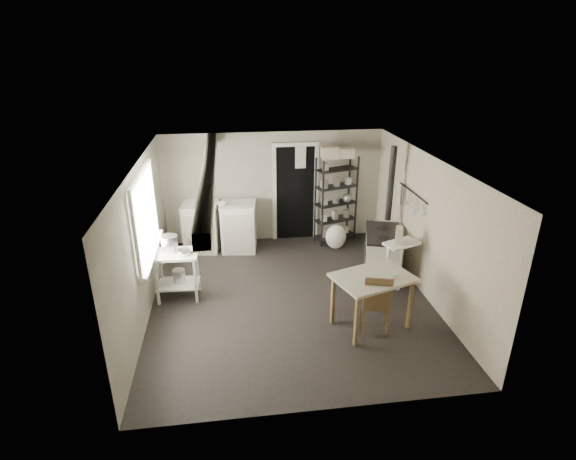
{
  "coord_description": "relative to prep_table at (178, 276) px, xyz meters",
  "views": [
    {
      "loc": [
        -0.92,
        -6.4,
        3.92
      ],
      "look_at": [
        0.0,
        0.3,
        1.1
      ],
      "focal_mm": 28.0,
      "sensor_mm": 36.0,
      "label": 1
    }
  ],
  "objects": [
    {
      "name": "base_cabinets",
      "position": [
        0.69,
        1.82,
        0.06
      ],
      "size": [
        1.57,
        0.82,
        0.99
      ],
      "primitive_type": null,
      "rotation": [
        0.0,
        0.0,
        -0.12
      ],
      "color": "silver",
      "rests_on": "ground"
    },
    {
      "name": "wall_right",
      "position": [
        4.08,
        -0.27,
        0.75
      ],
      "size": [
        0.02,
        5.0,
        2.3
      ],
      "primitive_type": "cube",
      "color": "#A5A08D",
      "rests_on": "ground"
    },
    {
      "name": "stockpot",
      "position": [
        -0.09,
        0.09,
        0.54
      ],
      "size": [
        0.27,
        0.27,
        0.28
      ],
      "primitive_type": "cylinder",
      "rotation": [
        0.0,
        0.0,
        0.06
      ],
      "color": "silver",
      "rests_on": "prep_table"
    },
    {
      "name": "wall_back",
      "position": [
        1.83,
        2.23,
        0.75
      ],
      "size": [
        4.5,
        0.02,
        2.3
      ],
      "primitive_type": "cube",
      "color": "#A5A08D",
      "rests_on": "ground"
    },
    {
      "name": "storage_box_a",
      "position": [
        2.92,
        1.91,
        1.61
      ],
      "size": [
        0.36,
        0.32,
        0.24
      ],
      "primitive_type": "cube",
      "rotation": [
        0.0,
        0.0,
        -0.05
      ],
      "color": "beige",
      "rests_on": "shelf_rack"
    },
    {
      "name": "stovepipe",
      "position": [
        3.79,
        0.73,
        1.19
      ],
      "size": [
        0.14,
        0.14,
        1.38
      ],
      "primitive_type": null,
      "rotation": [
        0.0,
        0.0,
        0.34
      ],
      "color": "black",
      "rests_on": "stove"
    },
    {
      "name": "flour_sack",
      "position": [
        3.02,
        1.55,
        -0.16
      ],
      "size": [
        0.52,
        0.48,
        0.51
      ],
      "primitive_type": "ellipsoid",
      "rotation": [
        0.0,
        0.0,
        -0.33
      ],
      "color": "silver",
      "rests_on": "ground"
    },
    {
      "name": "table_cup",
      "position": [
        3.15,
        -1.32,
        0.41
      ],
      "size": [
        0.14,
        0.14,
        0.1
      ],
      "primitive_type": "imported",
      "rotation": [
        0.0,
        0.0,
        0.38
      ],
      "color": "white",
      "rests_on": "work_table"
    },
    {
      "name": "side_ledge",
      "position": [
        3.68,
        -0.27,
        0.03
      ],
      "size": [
        0.66,
        0.51,
        0.9
      ],
      "primitive_type": null,
      "rotation": [
        0.0,
        0.0,
        0.38
      ],
      "color": "white",
      "rests_on": "ground"
    },
    {
      "name": "work_table",
      "position": [
        2.9,
        -1.21,
        -0.02
      ],
      "size": [
        1.28,
        1.08,
        0.83
      ],
      "primitive_type": null,
      "rotation": [
        0.0,
        0.0,
        0.33
      ],
      "color": "beige",
      "rests_on": "ground"
    },
    {
      "name": "bucket",
      "position": [
        0.02,
        0.02,
        -0.02
      ],
      "size": [
        0.25,
        0.25,
        0.22
      ],
      "primitive_type": "cylinder",
      "rotation": [
        0.0,
        0.0,
        0.24
      ],
      "color": "silver",
      "rests_on": "prep_table"
    },
    {
      "name": "doorway",
      "position": [
        2.28,
        2.2,
        0.6
      ],
      "size": [
        0.96,
        0.1,
        2.08
      ],
      "primitive_type": null,
      "color": "white",
      "rests_on": "ground"
    },
    {
      "name": "chair",
      "position": [
        2.94,
        -1.3,
        0.08
      ],
      "size": [
        0.49,
        0.5,
        0.94
      ],
      "primitive_type": null,
      "rotation": [
        0.0,
        0.0,
        -0.28
      ],
      "color": "brown",
      "rests_on": "ground"
    },
    {
      "name": "mixing_bowl",
      "position": [
        0.74,
        1.72,
        0.55
      ],
      "size": [
        0.34,
        0.34,
        0.06
      ],
      "primitive_type": "imported",
      "rotation": [
        0.0,
        0.0,
        -0.43
      ],
      "color": "white",
      "rests_on": "base_cabinets"
    },
    {
      "name": "storage_box_b",
      "position": [
        3.27,
        1.91,
        1.59
      ],
      "size": [
        0.34,
        0.33,
        0.19
      ],
      "primitive_type": "cube",
      "rotation": [
        0.0,
        0.0,
        -0.19
      ],
      "color": "beige",
      "rests_on": "shelf_rack"
    },
    {
      "name": "utensil_rail",
      "position": [
        4.02,
        0.33,
        1.15
      ],
      "size": [
        0.06,
        1.2,
        0.44
      ],
      "primitive_type": null,
      "color": "silver",
      "rests_on": "wall_right"
    },
    {
      "name": "oats_box",
      "position": [
        3.6,
        -0.3,
        0.61
      ],
      "size": [
        0.17,
        0.21,
        0.28
      ],
      "primitive_type": "cube",
      "rotation": [
        0.0,
        0.0,
        -0.36
      ],
      "color": "beige",
      "rests_on": "side_ledge"
    },
    {
      "name": "ceiling_beam",
      "position": [
        0.63,
        -0.27,
        1.8
      ],
      "size": [
        0.18,
        5.0,
        0.18
      ],
      "primitive_type": null,
      "color": "white",
      "rests_on": "ceiling"
    },
    {
      "name": "wall_front",
      "position": [
        1.83,
        -2.77,
        0.75
      ],
      "size": [
        4.5,
        0.02,
        2.3
      ],
      "primitive_type": "cube",
      "color": "#A5A08D",
      "rests_on": "ground"
    },
    {
      "name": "floor_crock",
      "position": [
        3.37,
        -0.51,
        -0.33
      ],
      "size": [
        0.15,
        0.15,
        0.16
      ],
      "primitive_type": "cylinder",
      "rotation": [
        0.0,
        0.0,
        -0.15
      ],
      "color": "white",
      "rests_on": "ground"
    },
    {
      "name": "stove",
      "position": [
        3.57,
        0.31,
        0.04
      ],
      "size": [
        0.87,
        1.19,
        0.84
      ],
      "primitive_type": null,
      "rotation": [
        0.0,
        0.0,
        -0.29
      ],
      "color": "silver",
      "rests_on": "ground"
    },
    {
      "name": "floor",
      "position": [
        1.83,
        -0.27,
        -0.4
      ],
      "size": [
        5.0,
        5.0,
        0.0
      ],
      "primitive_type": "plane",
      "color": "black",
      "rests_on": "ground"
    },
    {
      "name": "wallpaper_panel",
      "position": [
        4.07,
        -0.27,
        0.75
      ],
      "size": [
        0.01,
        5.0,
        2.3
      ],
      "primitive_type": null,
      "color": "beige",
      "rests_on": "wall_right"
    },
    {
      "name": "prep_table",
      "position": [
        0.0,
        0.0,
        0.0
      ],
      "size": [
        0.74,
        0.54,
        0.82
      ],
      "primitive_type": null,
      "rotation": [
        0.0,
        0.0,
        -0.05
      ],
      "color": "white",
      "rests_on": "ground"
    },
    {
      "name": "wall_left",
      "position": [
        -0.42,
        -0.27,
        0.75
      ],
      "size": [
        0.02,
        5.0,
        2.3
      ],
      "primitive_type": "cube",
      "color": "#A5A08D",
      "rests_on": "ground"
    },
    {
      "name": "shelf_jar",
      "position": [
        2.79,
        1.9,
        0.96
      ],
      "size": [
        0.09,
        0.09,
        0.18
      ],
      "primitive_type": "imported",
      "rotation": [
        0.0,
        0.0,
        0.15
      ],
      "color": "white",
      "rests_on": "shelf_rack"
    },
    {
      "name": "saucepan",
      "position": [
        0.15,
        -0.08,
        0.45
      ],
      "size": [
        0.2,
        0.2,
        0.11
      ],
      "primitive_type": "cylinder",
      "rotation": [
        0.0,
        0.0,
        -0.03
      ],
      "color": "silver",
      "rests_on": "prep_table"
    },
    {
      "name": "counter_cup",
      "position": [
        0.39,
        1.76,
        0.56
      ],
      "size": [
        0.12,
        0.12,
        0.09
      ],
      "primitive_type": "imported",
      "rotation": [
        0.0,
        0.0,
        -0.08
      ],
      "color": "white",
      "rests_on": "base_cabinets"
    },
    {
      "name": "ceiling",
      "position": [
        1.83,
        -0.27,
        1.9
      ],
      "size": [
        5.0,
        5.0,
        0.0
      ],
      "primitive_type": "plane",
      "rotation": [
        3.14,
        0.0,
        0.0
      ],
      "color": "silver",
      "rests_on": "wall_back"
    },
    {
      "name": "shelf_rack",
      "position": [
        3.09,
        1.94,
        0.55
      ],
      "size": [
        0.92,
        0.6,
        1.81
      ],
      "primitive_type": null,
      "rotation": [
        0.0,
        0.0,
        0.33
      ],
      "color": "black",
      "rests_on": "ground"
    },
    {
      "name": "window",
      "position": [
        -0.39,
        -0.07,
        1.1
      ],
      "size": [
        0.12,
        1.76,
        1.28
      ],
      "primitive_type": null,
      "color": "white",
      "rests_on": "wall_left"
    }
  ]
}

